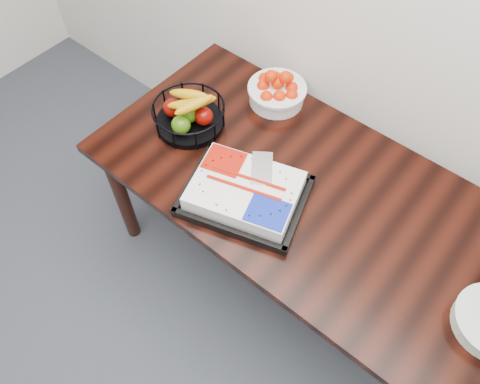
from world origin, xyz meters
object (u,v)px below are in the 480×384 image
Objects in this scene: table at (306,201)px; cake_tray at (245,192)px; tangerine_bowl at (277,89)px; fruit_basket at (189,114)px.

cake_tray is at bearing -129.28° from table.
tangerine_bowl reaches higher than table.
tangerine_bowl is at bearing 114.68° from cake_tray.
table is 5.68× the size of fruit_basket.
tangerine_bowl is at bearing 141.66° from table.
cake_tray is at bearing -65.32° from tangerine_bowl.
table is at bearing 4.51° from fruit_basket.
cake_tray is 0.57m from tangerine_bowl.
table is at bearing -38.34° from tangerine_bowl.
fruit_basket is (-0.60, -0.05, 0.16)m from table.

